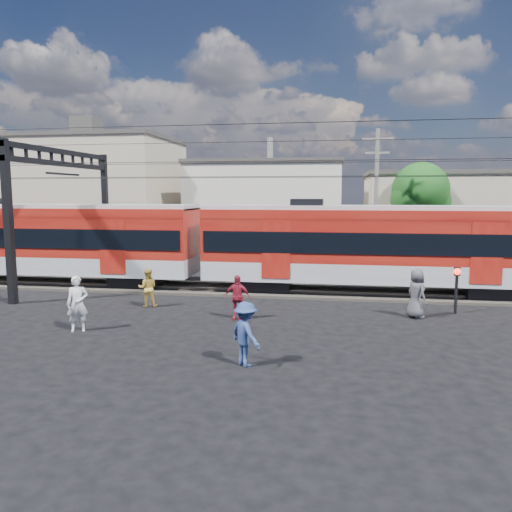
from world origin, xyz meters
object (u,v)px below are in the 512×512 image
Objects in this scene: pedestrian_a at (77,304)px; crossing_signal at (457,282)px; commuter_train at (380,244)px; pedestrian_c at (246,334)px.

crossing_signal is at bearing -3.69° from pedestrian_a.
commuter_train is 26.00× the size of pedestrian_a.
crossing_signal is (13.47, 4.74, 0.32)m from pedestrian_a.
crossing_signal is at bearing -89.82° from pedestrian_c.
commuter_train is 4.40m from crossing_signal.
pedestrian_a is (-10.77, -8.04, -1.43)m from commuter_train.
commuter_train is at bearing 129.26° from crossing_signal.
pedestrian_a is 14.28m from crossing_signal.
commuter_train is 27.97× the size of pedestrian_c.
pedestrian_c is (6.35, -2.48, -0.07)m from pedestrian_a.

